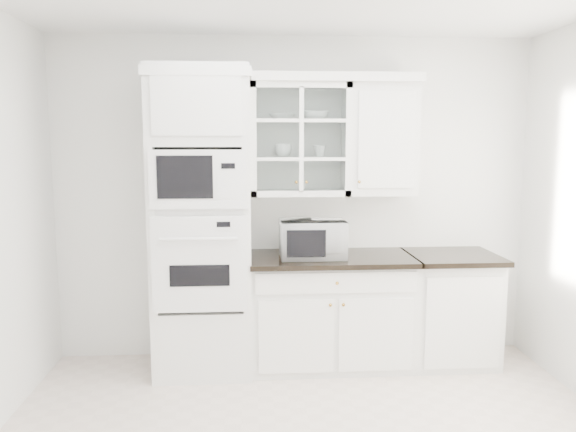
{
  "coord_description": "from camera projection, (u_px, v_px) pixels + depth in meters",
  "views": [
    {
      "loc": [
        -0.37,
        -2.99,
        1.86
      ],
      "look_at": [
        -0.1,
        1.05,
        1.3
      ],
      "focal_mm": 35.0,
      "sensor_mm": 36.0,
      "label": 1
    }
  ],
  "objects": [
    {
      "name": "base_cabinet_run",
      "position": [
        331.0,
        310.0,
        4.62
      ],
      "size": [
        1.32,
        0.67,
        0.92
      ],
      "color": "white",
      "rests_on": "ground"
    },
    {
      "name": "upper_cabinet_glass",
      "position": [
        300.0,
        140.0,
        4.55
      ],
      "size": [
        0.8,
        0.33,
        0.9
      ],
      "color": "white",
      "rests_on": "room_shell"
    },
    {
      "name": "countertop_microwave",
      "position": [
        312.0,
        238.0,
        4.48
      ],
      "size": [
        0.52,
        0.43,
        0.3
      ],
      "primitive_type": "imported",
      "rotation": [
        0.0,
        0.0,
        3.15
      ],
      "color": "white",
      "rests_on": "base_cabinet_run"
    },
    {
      "name": "extra_base_cabinet",
      "position": [
        449.0,
        307.0,
        4.68
      ],
      "size": [
        0.72,
        0.67,
        0.92
      ],
      "color": "white",
      "rests_on": "ground"
    },
    {
      "name": "bowl_b",
      "position": [
        315.0,
        116.0,
        4.52
      ],
      "size": [
        0.23,
        0.23,
        0.07
      ],
      "primitive_type": "imported",
      "rotation": [
        0.0,
        0.0,
        -0.05
      ],
      "color": "white",
      "rests_on": "upper_cabinet_glass"
    },
    {
      "name": "upper_cabinet_solid",
      "position": [
        382.0,
        140.0,
        4.59
      ],
      "size": [
        0.55,
        0.33,
        0.9
      ],
      "primitive_type": "cube",
      "color": "white",
      "rests_on": "room_shell"
    },
    {
      "name": "bowl_a",
      "position": [
        282.0,
        117.0,
        4.5
      ],
      "size": [
        0.25,
        0.25,
        0.05
      ],
      "primitive_type": "imported",
      "rotation": [
        0.0,
        0.0,
        0.28
      ],
      "color": "white",
      "rests_on": "upper_cabinet_glass"
    },
    {
      "name": "cup_b",
      "position": [
        320.0,
        151.0,
        4.57
      ],
      "size": [
        0.11,
        0.11,
        0.1
      ],
      "primitive_type": "imported",
      "rotation": [
        0.0,
        0.0,
        -0.01
      ],
      "color": "white",
      "rests_on": "upper_cabinet_glass"
    },
    {
      "name": "room_shell",
      "position": [
        311.0,
        152.0,
        3.41
      ],
      "size": [
        4.0,
        3.5,
        2.7
      ],
      "color": "white",
      "rests_on": "ground"
    },
    {
      "name": "crown_molding",
      "position": [
        287.0,
        78.0,
        4.45
      ],
      "size": [
        2.14,
        0.38,
        0.07
      ],
      "primitive_type": "cube",
      "color": "white",
      "rests_on": "room_shell"
    },
    {
      "name": "cup_a",
      "position": [
        283.0,
        150.0,
        4.56
      ],
      "size": [
        0.17,
        0.17,
        0.11
      ],
      "primitive_type": "imported",
      "rotation": [
        0.0,
        0.0,
        -0.24
      ],
      "color": "white",
      "rests_on": "upper_cabinet_glass"
    },
    {
      "name": "oven_column",
      "position": [
        203.0,
        223.0,
        4.42
      ],
      "size": [
        0.76,
        0.68,
        2.4
      ],
      "color": "white",
      "rests_on": "ground"
    }
  ]
}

